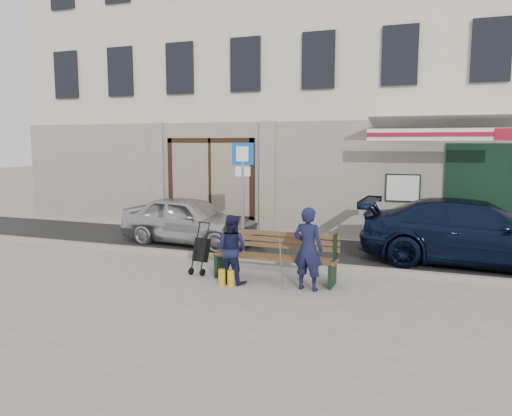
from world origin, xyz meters
The scene contains 11 objects.
ground centered at (0.00, 0.00, 0.00)m, with size 80.00×80.00×0.00m, color #9E9991.
asphalt_lane centered at (0.00, 3.10, 0.01)m, with size 60.00×3.20×0.01m, color #282828.
curb centered at (0.00, 1.50, 0.06)m, with size 60.00×0.18×0.12m, color #9E9384.
building centered at (0.01, 8.45, 4.97)m, with size 20.00×8.27×10.00m.
car_silver centered at (-2.82, 2.82, 0.63)m, with size 1.48×3.67×1.25m, color silver.
car_navy centered at (3.97, 2.99, 0.70)m, with size 1.96×4.83×1.40m, color black.
parking_sign centered at (-0.89, 1.73, 1.74)m, with size 0.48×0.13×2.61m.
bench centered at (0.28, 0.34, 0.46)m, with size 2.40×1.17×0.98m.
man centered at (1.08, -0.04, 0.75)m, with size 0.55×0.36×1.50m, color #141737.
woman centered at (-0.37, -0.11, 0.65)m, with size 0.63×0.49×1.29m, color #141637.
stroller centered at (-1.22, 0.32, 0.45)m, with size 0.34×0.45×1.02m.
Camera 1 is at (3.26, -8.48, 2.62)m, focal length 35.00 mm.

